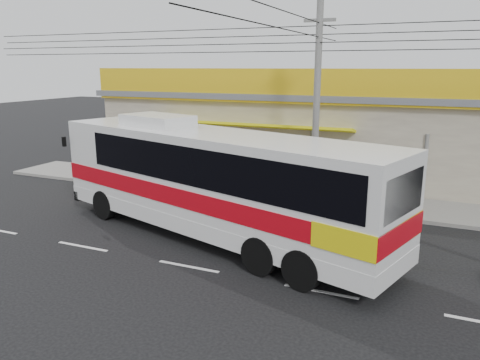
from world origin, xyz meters
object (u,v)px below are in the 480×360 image
(motorbike_dark, at_px, (176,165))
(utility_pole, at_px, (319,37))
(coach_bus, at_px, (216,178))
(motorbike_red, at_px, (121,173))

(motorbike_dark, xyz_separation_m, utility_pole, (8.01, -2.21, 6.19))
(coach_bus, distance_m, motorbike_dark, 9.56)
(coach_bus, bearing_deg, motorbike_red, 165.42)
(motorbike_red, bearing_deg, utility_pole, -107.52)
(utility_pole, bearing_deg, coach_bus, -111.64)
(motorbike_dark, bearing_deg, utility_pole, -114.15)
(coach_bus, distance_m, motorbike_red, 9.19)
(motorbike_dark, distance_m, utility_pole, 10.36)
(coach_bus, distance_m, utility_pole, 7.24)
(motorbike_red, bearing_deg, motorbike_dark, -53.49)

